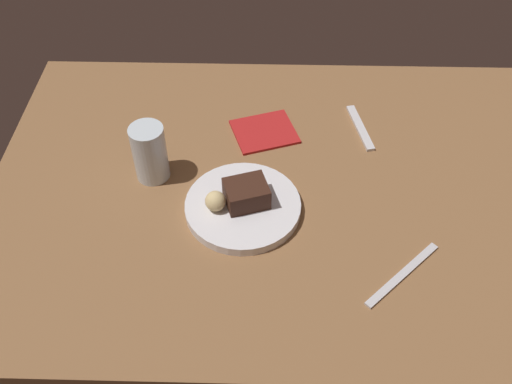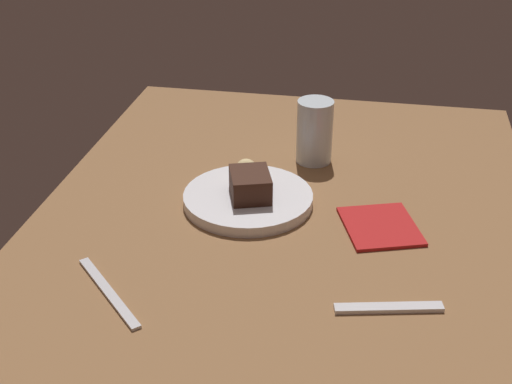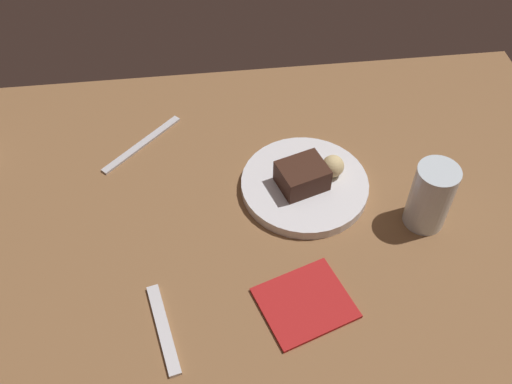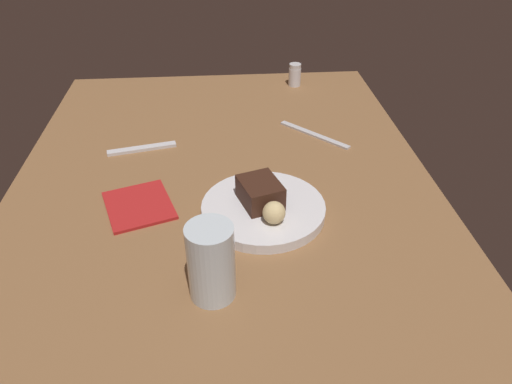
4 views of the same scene
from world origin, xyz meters
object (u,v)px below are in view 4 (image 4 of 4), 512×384
object	(u,v)px
chocolate_cake_slice	(263,192)
salt_shaker	(296,75)
water_glass	(215,262)
dessert_spoon	(144,148)
dessert_plate	(266,209)
butter_knife	(316,135)
folded_napkin	(142,205)
bread_roll	(277,212)

from	to	relation	value
chocolate_cake_slice	salt_shaker	distance (cm)	60.18
water_glass	dessert_spoon	size ratio (longest dim) A/B	0.82
water_glass	dessert_spoon	bearing A→B (deg)	-160.67
dessert_plate	butter_knife	size ratio (longest dim) A/B	1.18
folded_napkin	dessert_spoon	bearing A→B (deg)	-175.07
chocolate_cake_slice	salt_shaker	size ratio (longest dim) A/B	1.28
dessert_plate	bread_roll	bearing A→B (deg)	14.59
dessert_spoon	butter_knife	world-z (taller)	dessert_spoon
bread_roll	butter_knife	size ratio (longest dim) A/B	0.21
chocolate_cake_slice	dessert_plate	bearing A→B (deg)	37.52
dessert_plate	folded_napkin	world-z (taller)	dessert_plate
salt_shaker	chocolate_cake_slice	bearing A→B (deg)	-14.35
water_glass	folded_napkin	world-z (taller)	water_glass
dessert_plate	water_glass	bearing A→B (deg)	-26.15
water_glass	butter_knife	bearing A→B (deg)	153.39
dessert_spoon	dessert_plate	bearing A→B (deg)	-57.99
bread_roll	water_glass	distance (cm)	17.41
bread_roll	folded_napkin	world-z (taller)	bread_roll
dessert_spoon	butter_knife	distance (cm)	39.31
dessert_spoon	folded_napkin	size ratio (longest dim) A/B	1.14
dessert_plate	salt_shaker	distance (cm)	60.75
butter_knife	folded_napkin	distance (cm)	44.82
chocolate_cake_slice	butter_knife	size ratio (longest dim) A/B	0.42
folded_napkin	chocolate_cake_slice	bearing A→B (deg)	81.96
chocolate_cake_slice	water_glass	xyz separation A→B (cm)	(19.44, -8.67, 1.99)
chocolate_cake_slice	folded_napkin	size ratio (longest dim) A/B	0.60
chocolate_cake_slice	bread_roll	xyz separation A→B (cm)	(5.76, 1.85, -0.24)
bread_roll	butter_knife	bearing A→B (deg)	158.58
chocolate_cake_slice	dessert_spoon	distance (cm)	34.51
salt_shaker	dessert_spoon	world-z (taller)	salt_shaker
dessert_plate	chocolate_cake_slice	world-z (taller)	chocolate_cake_slice
water_glass	dessert_plate	bearing A→B (deg)	153.85
dessert_plate	chocolate_cake_slice	bearing A→B (deg)	-142.48
bread_roll	water_glass	size ratio (longest dim) A/B	0.32
butter_knife	bread_roll	bearing A→B (deg)	114.88
salt_shaker	folded_napkin	bearing A→B (deg)	-33.96
bread_roll	salt_shaker	bearing A→B (deg)	168.47
salt_shaker	dessert_spoon	size ratio (longest dim) A/B	0.41
butter_knife	folded_napkin	bearing A→B (deg)	79.93
dessert_plate	bread_roll	distance (cm)	6.00
bread_roll	folded_napkin	distance (cm)	25.93
folded_napkin	butter_knife	bearing A→B (deg)	123.64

